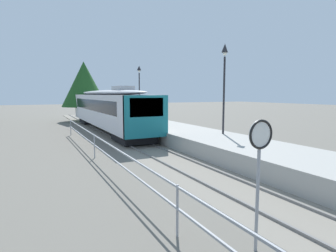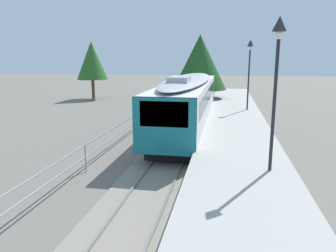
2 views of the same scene
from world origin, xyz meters
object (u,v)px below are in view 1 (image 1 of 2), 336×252
object	(u,v)px
commuter_train	(108,107)
speed_limit_sign	(260,153)
platform_lamp_far_end	(139,81)
platform_lamp_mid_platform	(224,72)

from	to	relation	value
commuter_train	speed_limit_sign	xyz separation A→B (m)	(-2.09, -20.21, -0.02)
commuter_train	platform_lamp_far_end	bearing A→B (deg)	38.16
commuter_train	platform_lamp_far_end	distance (m)	5.95
commuter_train	platform_lamp_far_end	world-z (taller)	platform_lamp_far_end
commuter_train	speed_limit_sign	distance (m)	20.32
platform_lamp_far_end	platform_lamp_mid_platform	bearing A→B (deg)	-90.00
commuter_train	speed_limit_sign	size ratio (longest dim) A/B	6.56
commuter_train	platform_lamp_mid_platform	xyz separation A→B (m)	(4.26, -10.86, 2.48)
commuter_train	platform_lamp_mid_platform	size ratio (longest dim) A/B	3.44
commuter_train	platform_lamp_mid_platform	bearing A→B (deg)	-68.59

